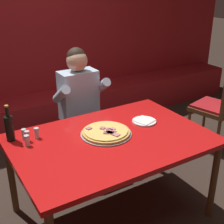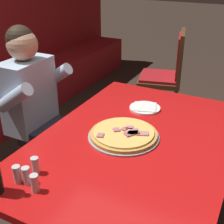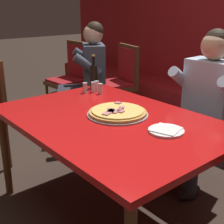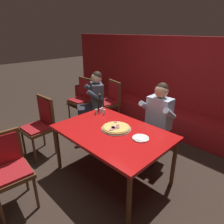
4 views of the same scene
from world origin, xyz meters
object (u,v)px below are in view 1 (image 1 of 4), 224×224
Objects in this scene: shaker_red_pepper_flakes at (27,137)px; shaker_oregano at (37,133)px; main_dining_table at (112,145)px; plate_white_paper at (144,121)px; dining_chair_far_right at (221,102)px; shaker_parmesan at (24,135)px; pizza at (106,132)px; beer_bottle at (9,127)px; shaker_black_pepper at (27,141)px; diner_seated_blue_shirt at (82,105)px.

shaker_oregano is (0.08, 0.01, 0.00)m from shaker_red_pepper_flakes.
plate_white_paper is (0.40, 0.10, 0.07)m from main_dining_table.
dining_chair_far_right reaches higher than shaker_red_pepper_flakes.
dining_chair_far_right reaches higher than shaker_parmesan.
shaker_parmesan is 0.10m from shaker_oregano.
dining_chair_far_right is at bearing -0.02° from shaker_parmesan.
pizza is 0.61m from shaker_red_pepper_flakes.
main_dining_table is 7.30× the size of plate_white_paper.
shaker_black_pepper is (0.08, -0.15, -0.07)m from beer_bottle.
pizza is 0.61m from shaker_black_pepper.
dining_chair_far_right is at bearing 8.93° from pizza.
pizza is 4.78× the size of shaker_red_pepper_flakes.
main_dining_table is 17.83× the size of shaker_oregano.
beer_bottle is at bearing -152.15° from diner_seated_blue_shirt.
shaker_red_pepper_flakes is (-0.57, 0.22, 0.02)m from pizza.
pizza is 0.41× the size of dining_chair_far_right.
beer_bottle is 0.21m from shaker_oregano.
pizza is at bearing -14.38° from shaker_black_pepper.
shaker_oregano is (0.10, 0.08, 0.00)m from shaker_black_pepper.
shaker_black_pepper is at bearing 159.37° from main_dining_table.
shaker_parmesan is at bearing 166.48° from plate_white_paper.
pizza is 1.96× the size of plate_white_paper.
beer_bottle is (-1.08, 0.27, 0.10)m from plate_white_paper.
shaker_parmesan is at bearing -147.08° from diner_seated_blue_shirt.
shaker_black_pepper is 0.09× the size of dining_chair_far_right.
plate_white_paper is at bearing -7.08° from shaker_black_pepper.
pizza is at bearing -21.12° from shaker_red_pepper_flakes.
shaker_black_pepper is 2.29m from dining_chair_far_right.
shaker_parmesan is at bearing 103.88° from shaker_red_pepper_flakes.
pizza is at bearing -101.94° from diner_seated_blue_shirt.
shaker_parmesan is 2.27m from dining_chair_far_right.
beer_bottle is at bearing 118.34° from shaker_black_pepper.
plate_white_paper is 2.44× the size of shaker_red_pepper_flakes.
plate_white_paper is 0.76m from diner_seated_blue_shirt.
shaker_oregano reaches higher than pizza.
plate_white_paper is at bearing -13.52° from shaker_parmesan.
shaker_red_pepper_flakes is at bearing 158.88° from pizza.
shaker_red_pepper_flakes is at bearing 70.52° from shaker_black_pepper.
beer_bottle is at bearing 141.83° from shaker_red_pepper_flakes.
shaker_oregano is at bearing 167.02° from plate_white_paper.
shaker_red_pepper_flakes is at bearing 152.97° from main_dining_table.
main_dining_table is at bearing -28.93° from beer_bottle.
shaker_parmesan reaches higher than plate_white_paper.
shaker_red_pepper_flakes is at bearing -178.88° from dining_chair_far_right.
pizza is at bearing -24.51° from shaker_parmesan.
shaker_parmesan is (-0.01, 0.04, 0.00)m from shaker_red_pepper_flakes.
shaker_oregano is (0.09, -0.03, 0.00)m from shaker_parmesan.
diner_seated_blue_shirt is at bearing 35.70° from shaker_red_pepper_flakes.
shaker_parmesan is 0.07× the size of diner_seated_blue_shirt.
pizza is at bearing -175.89° from plate_white_paper.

